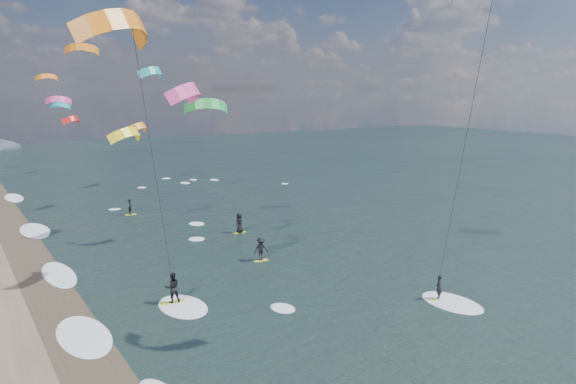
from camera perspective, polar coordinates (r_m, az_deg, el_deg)
wet_sand_strip at (r=27.17m, az=-18.68°, el=-17.65°), size 3.00×240.00×0.00m
kitesurfer_near_a at (r=28.07m, az=19.24°, el=11.77°), size 7.49×9.16×18.26m
kitesurfer_near_b at (r=27.52m, az=-14.00°, el=6.81°), size 7.25×9.19×16.32m
far_kitesurfers at (r=46.78m, az=-5.91°, el=-4.05°), size 7.21×21.17×1.81m
bg_kite_field at (r=69.75m, az=-18.47°, el=9.22°), size 12.29×71.06×10.35m
shoreline_surf at (r=31.60m, az=-18.56°, el=-13.54°), size 2.40×79.40×0.11m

